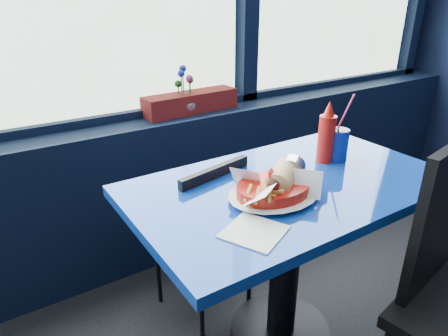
% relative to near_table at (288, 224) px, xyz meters
% --- Properties ---
extents(window_sill, '(5.00, 0.26, 0.80)m').
position_rel_near_table_xyz_m(window_sill, '(-0.30, 0.87, -0.17)').
color(window_sill, black).
rests_on(window_sill, ground).
extents(near_table, '(1.20, 0.70, 0.75)m').
position_rel_near_table_xyz_m(near_table, '(0.00, 0.00, 0.00)').
color(near_table, black).
rests_on(near_table, ground).
extents(chair_near_back, '(0.42, 0.43, 0.79)m').
position_rel_near_table_xyz_m(chair_near_back, '(-0.20, 0.29, -0.11)').
color(chair_near_back, black).
rests_on(chair_near_back, ground).
extents(planter_box, '(0.54, 0.16, 0.11)m').
position_rel_near_table_xyz_m(planter_box, '(0.06, 0.88, 0.28)').
color(planter_box, maroon).
rests_on(planter_box, window_sill).
extents(flower_vase, '(0.14, 0.14, 0.25)m').
position_rel_near_table_xyz_m(flower_vase, '(0.02, 0.87, 0.31)').
color(flower_vase, silver).
rests_on(flower_vase, window_sill).
extents(food_basket, '(0.33, 0.33, 0.11)m').
position_rel_near_table_xyz_m(food_basket, '(-0.13, -0.06, 0.22)').
color(food_basket, '#A9140B').
rests_on(food_basket, near_table).
extents(ketchup_bottle, '(0.07, 0.07, 0.26)m').
position_rel_near_table_xyz_m(ketchup_bottle, '(0.25, 0.08, 0.30)').
color(ketchup_bottle, '#A9140B').
rests_on(ketchup_bottle, near_table).
extents(soda_cup, '(0.08, 0.08, 0.28)m').
position_rel_near_table_xyz_m(soda_cup, '(0.30, 0.06, 0.25)').
color(soda_cup, navy).
rests_on(soda_cup, near_table).
extents(napkin, '(0.22, 0.22, 0.00)m').
position_rel_near_table_xyz_m(napkin, '(-0.32, -0.20, 0.18)').
color(napkin, white).
rests_on(napkin, near_table).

